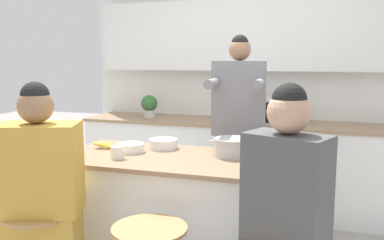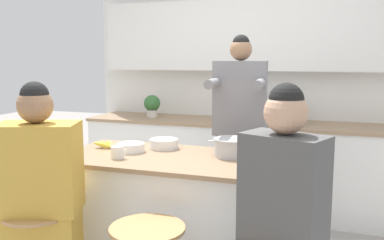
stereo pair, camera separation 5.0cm
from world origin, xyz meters
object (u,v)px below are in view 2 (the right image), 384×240
object	(u,v)px
person_wrapped_blanket	(41,210)
cooking_pot	(232,147)
fruit_bowl	(164,144)
person_cooking	(239,147)
kitchen_island	(188,221)
microwave	(272,111)
potted_plant	(152,105)
coffee_cup_far	(117,152)
coffee_cup_near	(285,157)
banana_bunch	(105,144)
juice_carton	(289,161)

from	to	relation	value
person_wrapped_blanket	cooking_pot	distance (m)	1.30
person_wrapped_blanket	fruit_bowl	bearing A→B (deg)	44.46
person_cooking	kitchen_island	bearing A→B (deg)	-113.78
kitchen_island	cooking_pot	size ratio (longest dim) A/B	5.17
microwave	potted_plant	size ratio (longest dim) A/B	1.98
person_wrapped_blanket	coffee_cup_far	size ratio (longest dim) A/B	12.06
microwave	coffee_cup_near	bearing A→B (deg)	-78.17
fruit_bowl	coffee_cup_near	distance (m)	0.93
person_wrapped_blanket	potted_plant	xyz separation A→B (m)	(-0.30, 2.29, 0.38)
coffee_cup_far	person_wrapped_blanket	bearing A→B (deg)	-117.49
kitchen_island	microwave	world-z (taller)	microwave
coffee_cup_far	kitchen_island	bearing A→B (deg)	21.18
person_cooking	banana_bunch	xyz separation A→B (m)	(-0.91, -0.54, 0.07)
coffee_cup_near	potted_plant	size ratio (longest dim) A/B	0.48
person_wrapped_blanket	coffee_cup_near	xyz separation A→B (m)	(1.34, 0.74, 0.26)
coffee_cup_far	juice_carton	xyz separation A→B (m)	(1.15, -0.13, 0.06)
kitchen_island	person_wrapped_blanket	world-z (taller)	person_wrapped_blanket
person_wrapped_blanket	coffee_cup_far	world-z (taller)	person_wrapped_blanket
cooking_pot	microwave	bearing A→B (deg)	87.91
kitchen_island	juice_carton	bearing A→B (deg)	-23.23
coffee_cup_far	juice_carton	size ratio (longest dim) A/B	0.55
cooking_pot	juice_carton	size ratio (longest dim) A/B	1.60
fruit_bowl	person_wrapped_blanket	bearing A→B (deg)	-115.69
kitchen_island	potted_plant	size ratio (longest dim) A/B	7.35
person_wrapped_blanket	potted_plant	distance (m)	2.34
juice_carton	potted_plant	world-z (taller)	potted_plant
cooking_pot	banana_bunch	bearing A→B (deg)	-177.42
fruit_bowl	coffee_cup_near	xyz separation A→B (m)	(0.92, -0.15, 0.00)
coffee_cup_far	potted_plant	xyz separation A→B (m)	(-0.55, 1.80, 0.12)
cooking_pot	person_wrapped_blanket	bearing A→B (deg)	-140.51
fruit_bowl	banana_bunch	world-z (taller)	fruit_bowl
juice_carton	coffee_cup_near	bearing A→B (deg)	99.69
person_wrapped_blanket	juice_carton	world-z (taller)	person_wrapped_blanket
potted_plant	kitchen_island	bearing A→B (deg)	-58.36
cooking_pot	juice_carton	bearing A→B (deg)	-45.88
person_wrapped_blanket	person_cooking	bearing A→B (deg)	35.01
kitchen_island	person_cooking	world-z (taller)	person_cooking
person_cooking	potted_plant	world-z (taller)	person_cooking
potted_plant	juice_carton	bearing A→B (deg)	-48.47
microwave	kitchen_island	bearing A→B (deg)	-101.71
fruit_bowl	coffee_cup_near	world-z (taller)	coffee_cup_near
fruit_bowl	coffee_cup_far	world-z (taller)	coffee_cup_far
person_cooking	person_wrapped_blanket	distance (m)	1.60
kitchen_island	coffee_cup_far	size ratio (longest dim) A/B	14.96
fruit_bowl	microwave	bearing A→B (deg)	66.00
cooking_pot	coffee_cup_near	size ratio (longest dim) A/B	2.95
kitchen_island	banana_bunch	bearing A→B (deg)	172.05
kitchen_island	person_cooking	size ratio (longest dim) A/B	1.02
person_wrapped_blanket	coffee_cup_far	xyz separation A→B (m)	(0.25, 0.49, 0.27)
kitchen_island	fruit_bowl	distance (m)	0.60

